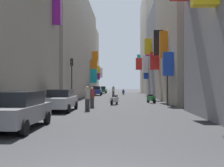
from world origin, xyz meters
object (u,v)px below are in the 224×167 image
(scooter_white, at_px, (114,100))
(traffic_light_far_corner, at_px, (72,73))
(parked_car_grey, at_px, (16,110))
(pedestrian_near_left, at_px, (92,97))
(parked_car_blue, at_px, (96,91))
(parked_car_silver, at_px, (61,100))
(parked_car_green, at_px, (102,90))
(pedestrian_crossing, at_px, (113,91))
(scooter_red, at_px, (91,96))
(scooter_green, at_px, (151,98))
(traffic_light_near_corner, at_px, (167,73))
(pedestrian_near_right, at_px, (87,99))
(scooter_blue, at_px, (123,92))

(scooter_white, bearing_deg, traffic_light_far_corner, 145.78)
(parked_car_grey, bearing_deg, pedestrian_near_left, 78.86)
(parked_car_blue, distance_m, parked_car_silver, 26.05)
(parked_car_green, distance_m, pedestrian_crossing, 16.27)
(scooter_red, relative_size, scooter_green, 1.12)
(parked_car_blue, distance_m, traffic_light_near_corner, 22.51)
(pedestrian_crossing, bearing_deg, pedestrian_near_right, -93.25)
(parked_car_silver, height_order, pedestrian_near_left, pedestrian_near_left)
(scooter_green, bearing_deg, scooter_red, 142.89)
(scooter_green, height_order, traffic_light_far_corner, traffic_light_far_corner)
(traffic_light_near_corner, xyz_separation_m, traffic_light_far_corner, (-9.18, 3.72, 0.20))
(scooter_green, bearing_deg, scooter_blue, 96.88)
(traffic_light_near_corner, bearing_deg, pedestrian_near_right, -141.70)
(traffic_light_near_corner, distance_m, traffic_light_far_corner, 9.91)
(parked_car_blue, relative_size, scooter_red, 2.09)
(pedestrian_near_left, distance_m, pedestrian_near_right, 2.58)
(parked_car_green, relative_size, traffic_light_near_corner, 1.01)
(parked_car_blue, xyz_separation_m, pedestrian_crossing, (3.05, -5.36, 0.03))
(parked_car_silver, distance_m, pedestrian_near_right, 1.84)
(scooter_white, bearing_deg, pedestrian_crossing, 92.17)
(parked_car_blue, xyz_separation_m, parked_car_silver, (0.05, -26.05, -0.01))
(scooter_white, distance_m, traffic_light_near_corner, 5.31)
(parked_car_silver, relative_size, scooter_blue, 2.31)
(traffic_light_near_corner, bearing_deg, scooter_white, 171.84)
(pedestrian_near_right, distance_m, traffic_light_near_corner, 8.41)
(scooter_blue, distance_m, pedestrian_crossing, 9.18)
(parked_car_green, xyz_separation_m, parked_car_blue, (-0.11, -10.64, 0.04))
(parked_car_blue, relative_size, pedestrian_near_right, 2.28)
(scooter_blue, xyz_separation_m, scooter_green, (2.61, -21.63, -0.00))
(parked_car_green, relative_size, parked_car_grey, 0.97)
(parked_car_blue, distance_m, traffic_light_far_corner, 17.27)
(parked_car_green, xyz_separation_m, parked_car_grey, (-0.20, -44.21, 0.05))
(pedestrian_near_left, bearing_deg, parked_car_silver, -124.34)
(parked_car_green, bearing_deg, pedestrian_near_right, -87.22)
(parked_car_grey, bearing_deg, traffic_light_far_corner, 92.73)
(scooter_green, bearing_deg, parked_car_blue, 111.81)
(scooter_white, bearing_deg, scooter_blue, 87.69)
(parked_car_blue, distance_m, parked_car_grey, 33.57)
(pedestrian_crossing, bearing_deg, parked_car_silver, -98.24)
(parked_car_grey, xyz_separation_m, traffic_light_far_corner, (-0.79, 16.46, 2.25))
(pedestrian_crossing, bearing_deg, traffic_light_near_corner, -71.26)
(scooter_blue, xyz_separation_m, pedestrian_near_right, (-2.69, -29.59, 0.40))
(pedestrian_crossing, bearing_deg, scooter_red, -107.54)
(scooter_green, height_order, pedestrian_near_left, pedestrian_near_left)
(parked_car_blue, distance_m, scooter_green, 19.32)
(parked_car_green, bearing_deg, traffic_light_near_corner, -75.42)
(parked_car_blue, xyz_separation_m, traffic_light_far_corner, (-0.88, -17.10, 2.26))
(parked_car_green, xyz_separation_m, traffic_light_near_corner, (8.19, -31.47, 2.10))
(pedestrian_near_right, bearing_deg, traffic_light_near_corner, 38.30)
(parked_car_green, relative_size, scooter_red, 2.25)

